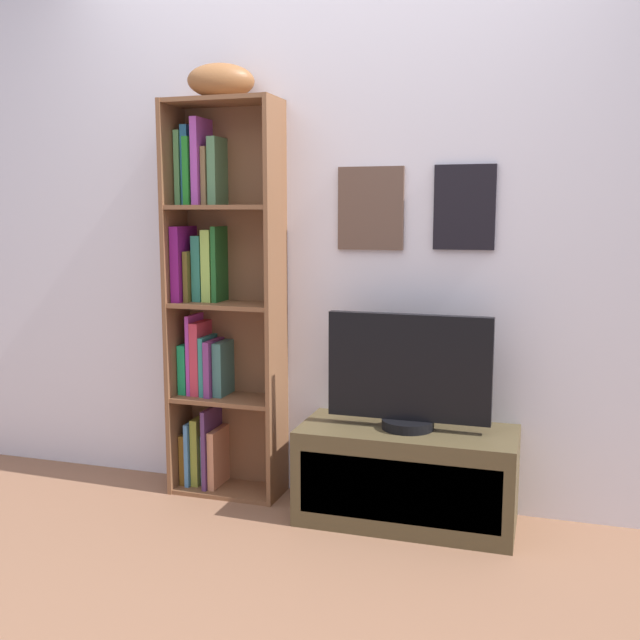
{
  "coord_description": "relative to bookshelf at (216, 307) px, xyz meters",
  "views": [
    {
      "loc": [
        0.95,
        -2.1,
        1.32
      ],
      "look_at": [
        0.03,
        0.85,
        0.86
      ],
      "focal_mm": 41.59,
      "sensor_mm": 36.0,
      "label": 1
    }
  ],
  "objects": [
    {
      "name": "back_wall",
      "position": [
        0.53,
        0.12,
        0.3
      ],
      "size": [
        4.8,
        0.08,
        2.35
      ],
      "color": "silver",
      "rests_on": "ground"
    },
    {
      "name": "tv_stand",
      "position": [
        0.93,
        -0.12,
        -0.67
      ],
      "size": [
        0.91,
        0.41,
        0.41
      ],
      "color": "#4D4028",
      "rests_on": "ground"
    },
    {
      "name": "ground",
      "position": [
        0.53,
        -1.01,
        -0.9
      ],
      "size": [
        5.2,
        5.2,
        0.04
      ],
      "primitive_type": "cube",
      "color": "#865C43"
    },
    {
      "name": "bookshelf",
      "position": [
        0.0,
        0.0,
        0.0
      ],
      "size": [
        0.52,
        0.24,
        1.81
      ],
      "color": "brown",
      "rests_on": "ground"
    },
    {
      "name": "football",
      "position": [
        0.06,
        -0.03,
        1.0
      ],
      "size": [
        0.33,
        0.26,
        0.15
      ],
      "primitive_type": "ellipsoid",
      "rotation": [
        0.0,
        0.0,
        0.41
      ],
      "color": "brown",
      "rests_on": "bookshelf"
    },
    {
      "name": "television",
      "position": [
        0.93,
        -0.11,
        -0.23
      ],
      "size": [
        0.69,
        0.22,
        0.49
      ],
      "color": "black",
      "rests_on": "tv_stand"
    }
  ]
}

